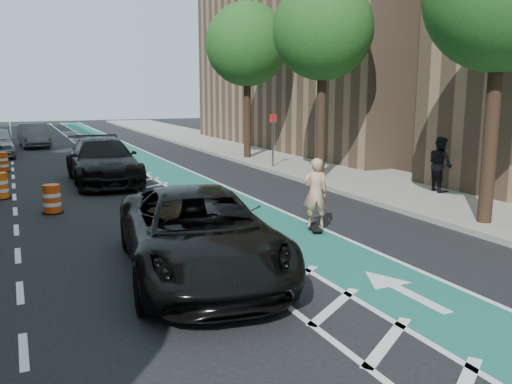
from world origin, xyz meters
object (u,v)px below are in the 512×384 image
skateboarder (315,193)px  barrel_a (52,200)px  suv_near (199,233)px  suv_far (103,161)px

skateboarder → barrel_a: (-5.90, 4.91, -0.59)m
suv_near → suv_far: size_ratio=0.99×
skateboarder → suv_near: (-3.70, -1.91, -0.18)m
suv_far → barrel_a: suv_far is taller
suv_near → suv_far: bearing=97.4°
skateboarder → suv_far: bearing=-50.4°
suv_near → suv_far: (0.00, 11.71, 0.05)m
suv_near → barrel_a: 7.18m
barrel_a → skateboarder: bearing=-39.8°
skateboarder → barrel_a: 7.70m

